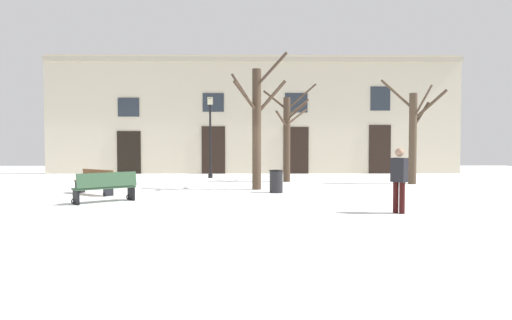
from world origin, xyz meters
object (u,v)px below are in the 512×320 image
(tree_center, at_px, (257,124))
(bench_far_corner, at_px, (95,181))
(streetlamp, at_px, (210,128))
(person_by_shop_door, at_px, (399,177))
(tree_right_of_center, at_px, (414,133))
(litter_bin, at_px, (276,181))
(bench_facing_shops, at_px, (105,187))
(tree_foreground, at_px, (287,134))

(tree_center, bearing_deg, bench_far_corner, -164.41)
(tree_center, height_order, streetlamp, tree_center)
(tree_center, xyz_separation_m, streetlamp, (-2.20, 5.54, -0.02))
(tree_center, relative_size, person_by_shop_door, 3.03)
(tree_right_of_center, height_order, tree_center, tree_center)
(person_by_shop_door, bearing_deg, streetlamp, 165.60)
(person_by_shop_door, bearing_deg, tree_center, 169.64)
(tree_center, height_order, litter_bin, tree_center)
(bench_facing_shops, bearing_deg, streetlamp, -141.87)
(bench_facing_shops, bearing_deg, tree_center, -178.30)
(streetlamp, xyz_separation_m, litter_bin, (2.85, -6.68, -2.04))
(streetlamp, bearing_deg, tree_center, -68.34)
(litter_bin, bearing_deg, bench_facing_shops, -153.63)
(tree_center, distance_m, streetlamp, 5.96)
(litter_bin, bearing_deg, streetlamp, 113.14)
(tree_center, xyz_separation_m, person_by_shop_door, (3.50, -5.96, -1.55))
(tree_right_of_center, relative_size, tree_foreground, 1.01)
(tree_foreground, relative_size, tree_center, 0.88)
(tree_foreground, distance_m, bench_far_corner, 8.75)
(tree_right_of_center, height_order, bench_far_corner, tree_right_of_center)
(streetlamp, height_order, person_by_shop_door, streetlamp)
(bench_far_corner, distance_m, person_by_shop_door, 10.09)
(tree_center, relative_size, streetlamp, 1.25)
(tree_right_of_center, bearing_deg, bench_facing_shops, -152.09)
(streetlamp, height_order, bench_facing_shops, streetlamp)
(bench_far_corner, bearing_deg, streetlamp, 101.84)
(streetlamp, distance_m, bench_far_corner, 8.11)
(tree_right_of_center, relative_size, bench_far_corner, 2.76)
(litter_bin, distance_m, bench_facing_shops, 5.84)
(tree_foreground, distance_m, streetlamp, 4.19)
(bench_far_corner, bearing_deg, person_by_shop_door, 11.34)
(streetlamp, bearing_deg, bench_facing_shops, -104.37)
(tree_right_of_center, xyz_separation_m, streetlamp, (-8.85, 3.32, 0.29))
(tree_right_of_center, height_order, litter_bin, tree_right_of_center)
(tree_center, bearing_deg, streetlamp, 111.66)
(tree_right_of_center, xyz_separation_m, tree_center, (-6.65, -2.22, 0.31))
(tree_right_of_center, distance_m, bench_far_corner, 12.91)
(tree_center, distance_m, person_by_shop_door, 7.08)
(tree_center, bearing_deg, person_by_shop_door, -59.61)
(bench_far_corner, relative_size, person_by_shop_door, 0.98)
(tree_foreground, height_order, person_by_shop_door, tree_foreground)
(bench_far_corner, bearing_deg, litter_bin, 41.07)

